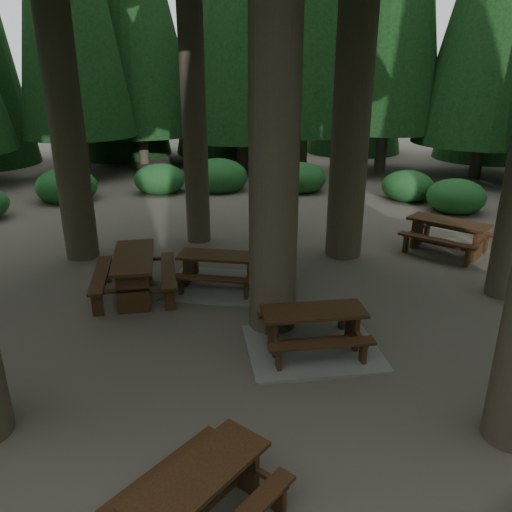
# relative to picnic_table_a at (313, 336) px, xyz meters

# --- Properties ---
(ground) EXTENTS (80.00, 80.00, 0.00)m
(ground) POSITION_rel_picnic_table_a_xyz_m (-1.52, 0.56, -0.25)
(ground) COLOR #514A42
(ground) RESTS_ON ground
(picnic_table_a) EXTENTS (2.53, 2.25, 0.74)m
(picnic_table_a) POSITION_rel_picnic_table_a_xyz_m (0.00, 0.00, 0.00)
(picnic_table_a) COLOR gray
(picnic_table_a) RESTS_ON ground
(picnic_table_b) EXTENTS (2.13, 2.41, 0.89)m
(picnic_table_b) POSITION_rel_picnic_table_a_xyz_m (-3.64, 1.87, 0.34)
(picnic_table_b) COLOR #351810
(picnic_table_b) RESTS_ON ground
(picnic_table_c) EXTENTS (2.34, 1.98, 0.75)m
(picnic_table_c) POSITION_rel_picnic_table_a_xyz_m (-1.96, 2.44, 0.00)
(picnic_table_c) COLOR gray
(picnic_table_c) RESTS_ON ground
(picnic_table_d) EXTENTS (2.50, 2.42, 0.85)m
(picnic_table_d) POSITION_rel_picnic_table_a_xyz_m (3.52, 5.11, 0.32)
(picnic_table_d) COLOR #351810
(picnic_table_d) RESTS_ON ground
(picnic_table_e) EXTENTS (1.95, 2.03, 0.69)m
(picnic_table_e) POSITION_rel_picnic_table_a_xyz_m (-1.22, -3.59, 0.21)
(picnic_table_e) COLOR #351810
(picnic_table_e) RESTS_ON ground
(shrub_ring) EXTENTS (23.86, 24.64, 1.49)m
(shrub_ring) POSITION_rel_picnic_table_a_xyz_m (-0.82, 1.31, 0.15)
(shrub_ring) COLOR #1F5A28
(shrub_ring) RESTS_ON ground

